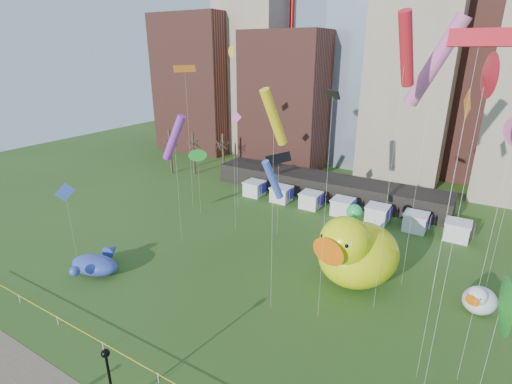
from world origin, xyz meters
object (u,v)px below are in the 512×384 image
Objects in this scene: seahorse_purple at (341,248)px; seahorse_green at (354,222)px; big_duck at (356,252)px; lamppost at (109,374)px; whale_inflatable at (96,264)px; small_duck at (479,299)px.

seahorse_green is at bearing 66.07° from seahorse_purple.
big_duck is 24.39m from lamppost.
lamppost is at bearing -124.05° from seahorse_purple.
whale_inflatable is (-22.80, -11.97, -2.78)m from seahorse_purple.
seahorse_green is at bearing 19.07° from whale_inflatable.
big_duck is at bearing -61.63° from seahorse_green.
seahorse_green is 3.08m from seahorse_purple.
whale_inflatable is (-24.16, -12.34, -2.60)m from big_duck.
whale_inflatable is at bearing -138.06° from big_duck.
whale_inflatable is (-35.32, -13.72, -0.27)m from small_duck.
seahorse_green is 26.02m from lamppost.
small_duck is at bearing 8.61° from whale_inflatable.
big_duck reaches higher than seahorse_green.
small_duck is 37.89m from whale_inflatable.
seahorse_purple is at bearing -150.01° from big_duck.
seahorse_purple is 23.60m from lamppost.
small_duck is 0.61× the size of whale_inflatable.
lamppost is (-8.72, -22.78, -0.48)m from big_duck.
seahorse_green is (-1.03, 1.94, 2.19)m from big_duck.
lamppost is at bearing -106.93° from seahorse_green.
lamppost is (-7.68, -24.72, -2.67)m from seahorse_green.
whale_inflatable is at bearing -147.97° from seahorse_green.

